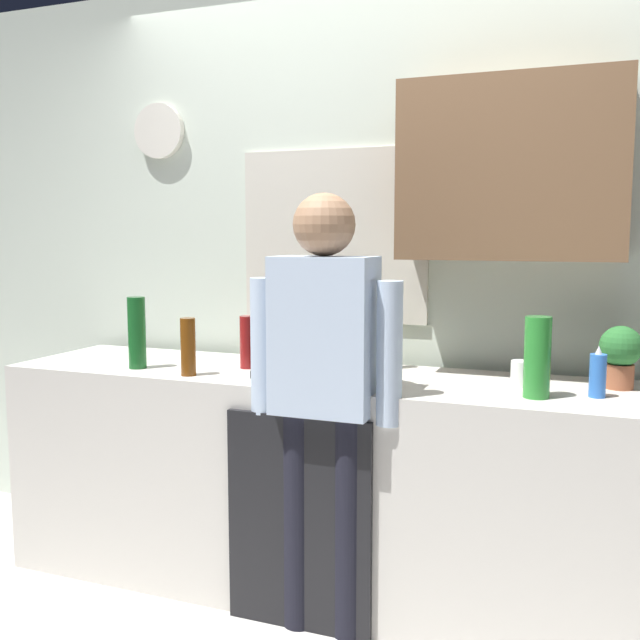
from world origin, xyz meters
TOP-DOWN VIEW (x-y plane):
  - ground_plane at (0.00, 0.00)m, footprint 8.00×8.00m
  - kitchen_counter at (0.00, 0.30)m, footprint 2.90×0.64m
  - dishwasher_panel at (-0.09, -0.03)m, footprint 0.56×0.02m
  - back_wall_assembly at (0.07, 0.70)m, footprint 4.50×0.42m
  - coffee_maker at (-0.25, 0.24)m, footprint 0.20×0.20m
  - bottle_olive_oil at (0.09, 0.51)m, footprint 0.06×0.06m
  - bottle_clear_soda at (0.71, 0.17)m, footprint 0.09×0.09m
  - bottle_dark_sauce at (0.09, 0.31)m, footprint 0.06×0.06m
  - bottle_amber_beer at (-0.61, 0.08)m, footprint 0.06×0.06m
  - bottle_red_vinegar at (-0.46, 0.31)m, footprint 0.06×0.06m
  - bottle_green_wine at (-0.89, 0.14)m, footprint 0.07×0.07m
  - cup_white_mug at (0.65, 0.35)m, footprint 0.08×0.08m
  - potted_plant at (0.98, 0.43)m, footprint 0.15×0.15m
  - dish_soap at (0.91, 0.25)m, footprint 0.06×0.06m
  - person_at_sink at (0.00, 0.00)m, footprint 0.57×0.22m

SIDE VIEW (x-z plane):
  - ground_plane at x=0.00m, z-range 0.00..0.00m
  - dishwasher_panel at x=-0.09m, z-range 0.00..0.81m
  - kitchen_counter at x=0.00m, z-range 0.00..0.90m
  - cup_white_mug at x=0.65m, z-range 0.90..0.99m
  - person_at_sink at x=0.00m, z-range 0.15..1.75m
  - dish_soap at x=0.91m, z-range 0.89..1.07m
  - bottle_dark_sauce at x=0.09m, z-range 0.90..1.08m
  - bottle_red_vinegar at x=-0.46m, z-range 0.90..1.12m
  - bottle_amber_beer at x=-0.61m, z-range 0.90..1.13m
  - bottle_olive_oil at x=0.09m, z-range 0.90..1.15m
  - potted_plant at x=0.98m, z-range 0.92..1.15m
  - bottle_clear_soda at x=0.71m, z-range 0.90..1.18m
  - coffee_maker at x=-0.25m, z-range 0.88..1.21m
  - bottle_green_wine at x=-0.89m, z-range 0.90..1.20m
  - back_wall_assembly at x=0.07m, z-range 0.06..2.66m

